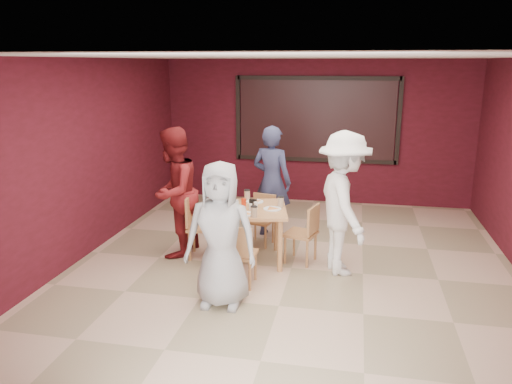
% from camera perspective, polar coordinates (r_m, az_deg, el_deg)
% --- Properties ---
extents(floor, '(7.00, 7.00, 0.00)m').
position_cam_1_polar(floor, '(6.93, 4.07, -8.66)').
color(floor, '#C8A88B').
rests_on(floor, ground).
extents(window_blinds, '(3.00, 0.02, 1.50)m').
position_cam_1_polar(window_blinds, '(9.86, 6.88, 8.21)').
color(window_blinds, black).
extents(dining_table, '(1.17, 1.17, 0.93)m').
position_cam_1_polar(dining_table, '(6.95, -0.65, -2.60)').
color(dining_table, tan).
rests_on(dining_table, floor).
extents(chair_front, '(0.40, 0.40, 0.82)m').
position_cam_1_polar(chair_front, '(6.22, -1.97, -6.84)').
color(chair_front, '#A46C3F').
rests_on(chair_front, floor).
extents(chair_back, '(0.44, 0.44, 0.77)m').
position_cam_1_polar(chair_back, '(7.69, 0.69, -2.79)').
color(chair_back, '#A46C3F').
rests_on(chair_back, floor).
extents(chair_left, '(0.50, 0.50, 0.91)m').
position_cam_1_polar(chair_left, '(7.19, -6.65, -3.50)').
color(chair_left, '#A46C3F').
rests_on(chair_left, floor).
extents(chair_right, '(0.50, 0.50, 0.84)m').
position_cam_1_polar(chair_right, '(6.97, 5.69, -4.40)').
color(chair_right, '#A46C3F').
rests_on(chair_right, floor).
extents(diner_front, '(0.84, 0.56, 1.69)m').
position_cam_1_polar(diner_front, '(5.66, -4.05, -4.92)').
color(diner_front, '#A6A6A6').
rests_on(diner_front, floor).
extents(diner_back, '(0.75, 0.59, 1.79)m').
position_cam_1_polar(diner_back, '(7.91, 1.81, 1.17)').
color(diner_back, '#2E3352').
rests_on(diner_back, floor).
extents(diner_left, '(0.78, 0.96, 1.86)m').
position_cam_1_polar(diner_left, '(7.22, -9.37, -0.05)').
color(diner_left, maroon).
rests_on(diner_left, floor).
extents(diner_right, '(1.08, 1.39, 1.90)m').
position_cam_1_polar(diner_right, '(6.60, 9.98, -1.33)').
color(diner_right, white).
rests_on(diner_right, floor).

